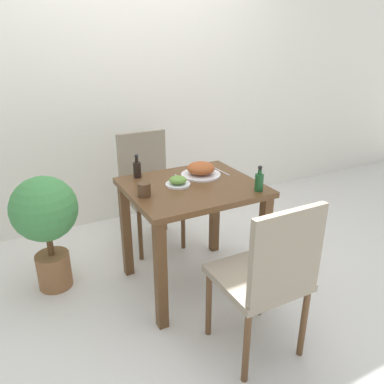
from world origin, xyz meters
TOP-DOWN VIEW (x-y plane):
  - ground_plane at (0.00, 0.00)m, footprint 16.00×16.00m
  - wall_back at (0.00, 1.25)m, footprint 8.00×0.05m
  - dining_table at (0.00, 0.00)m, footprint 0.81×0.71m
  - chair_near at (0.03, -0.74)m, footprint 0.42×0.42m
  - chair_far at (-0.03, 0.70)m, footprint 0.42×0.42m
  - food_plate at (0.13, 0.12)m, footprint 0.26×0.26m
  - side_plate at (-0.08, 0.03)m, footprint 0.16×0.16m
  - drink_cup at (-0.33, -0.03)m, footprint 0.08×0.08m
  - sauce_bottle at (0.31, -0.27)m, footprint 0.05×0.05m
  - condiment_bottle at (-0.26, 0.28)m, footprint 0.05×0.05m
  - fork_utensil at (-0.03, 0.12)m, footprint 0.04×0.18m
  - spoon_utensil at (0.29, 0.12)m, footprint 0.02×0.19m
  - potted_plant_left at (-0.85, 0.39)m, footprint 0.42×0.42m

SIDE VIEW (x-z plane):
  - ground_plane at x=0.00m, z-range 0.00..0.00m
  - chair_near at x=0.03m, z-range 0.06..0.96m
  - chair_far at x=-0.03m, z-range 0.06..0.96m
  - potted_plant_left at x=-0.85m, z-range 0.12..0.91m
  - dining_table at x=0.00m, z-range 0.23..0.95m
  - fork_utensil at x=-0.03m, z-range 0.73..0.73m
  - spoon_utensil at x=0.29m, z-range 0.73..0.73m
  - side_plate at x=-0.08m, z-range 0.72..0.78m
  - drink_cup at x=-0.33m, z-range 0.73..0.81m
  - food_plate at x=0.13m, z-range 0.72..0.81m
  - sauce_bottle at x=0.31m, z-range 0.71..0.87m
  - condiment_bottle at x=-0.26m, z-range 0.71..0.87m
  - wall_back at x=0.00m, z-range 0.00..2.60m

